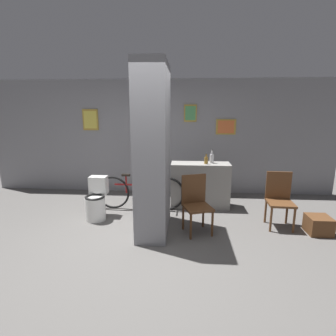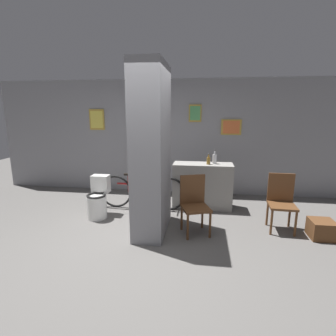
{
  "view_description": "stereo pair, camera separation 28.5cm",
  "coord_description": "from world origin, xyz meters",
  "px_view_note": "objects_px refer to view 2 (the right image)",
  "views": [
    {
      "loc": [
        0.62,
        -3.42,
        1.92
      ],
      "look_at": [
        0.31,
        0.95,
        0.95
      ],
      "focal_mm": 28.0,
      "sensor_mm": 36.0,
      "label": 1
    },
    {
      "loc": [
        0.9,
        -3.39,
        1.92
      ],
      "look_at": [
        0.31,
        0.95,
        0.95
      ],
      "focal_mm": 28.0,
      "sensor_mm": 36.0,
      "label": 2
    }
  ],
  "objects_px": {
    "toilet": "(98,200)",
    "chair_by_doorway": "(281,200)",
    "bicycle": "(142,192)",
    "chair_near_pillar": "(194,202)",
    "bottle_tall": "(214,158)"
  },
  "relations": [
    {
      "from": "chair_near_pillar",
      "to": "chair_by_doorway",
      "type": "height_order",
      "value": "same"
    },
    {
      "from": "chair_by_doorway",
      "to": "bicycle",
      "type": "distance_m",
      "value": 2.52
    },
    {
      "from": "chair_by_doorway",
      "to": "toilet",
      "type": "bearing_deg",
      "value": -178.66
    },
    {
      "from": "chair_by_doorway",
      "to": "bottle_tall",
      "type": "distance_m",
      "value": 1.45
    },
    {
      "from": "toilet",
      "to": "bicycle",
      "type": "xyz_separation_m",
      "value": [
        0.71,
        0.5,
        0.02
      ]
    },
    {
      "from": "chair_near_pillar",
      "to": "bicycle",
      "type": "bearing_deg",
      "value": 120.51
    },
    {
      "from": "toilet",
      "to": "chair_near_pillar",
      "type": "bearing_deg",
      "value": -11.85
    },
    {
      "from": "chair_near_pillar",
      "to": "bicycle",
      "type": "relative_size",
      "value": 0.52
    },
    {
      "from": "toilet",
      "to": "chair_by_doorway",
      "type": "distance_m",
      "value": 3.16
    },
    {
      "from": "toilet",
      "to": "bicycle",
      "type": "relative_size",
      "value": 0.42
    },
    {
      "from": "toilet",
      "to": "chair_by_doorway",
      "type": "xyz_separation_m",
      "value": [
        3.15,
        -0.07,
        0.18
      ]
    },
    {
      "from": "chair_by_doorway",
      "to": "bottle_tall",
      "type": "height_order",
      "value": "bottle_tall"
    },
    {
      "from": "toilet",
      "to": "bottle_tall",
      "type": "xyz_separation_m",
      "value": [
        2.1,
        0.78,
        0.68
      ]
    },
    {
      "from": "chair_by_doorway",
      "to": "bicycle",
      "type": "bearing_deg",
      "value": 169.39
    },
    {
      "from": "bicycle",
      "to": "bottle_tall",
      "type": "height_order",
      "value": "bottle_tall"
    }
  ]
}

